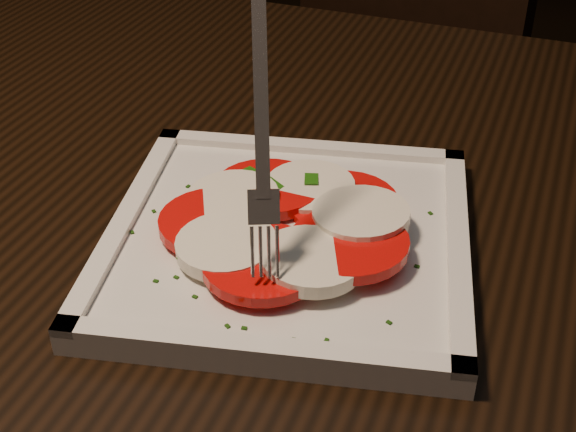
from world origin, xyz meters
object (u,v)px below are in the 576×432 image
Objects in this scene: table at (301,290)px; chair at (373,76)px; plate at (288,242)px; fork at (262,123)px.

table is 0.71m from chair.
fork reaches higher than plate.
fork reaches higher than table.
chair reaches higher than plate.
table is at bearing -64.30° from chair.
chair is 0.81m from plate.
fork reaches higher than chair.
table is 7.90× the size of fork.
chair is 3.65× the size of plate.
table is 0.13m from plate.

